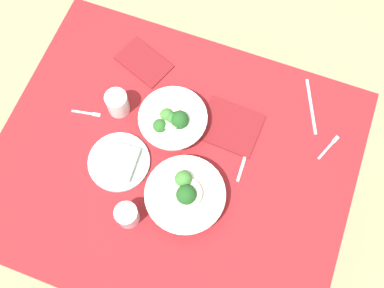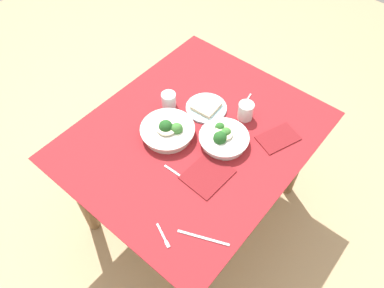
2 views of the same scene
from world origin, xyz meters
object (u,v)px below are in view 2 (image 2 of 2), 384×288
(bread_side_plate, at_px, (206,107))
(water_glass_center, at_px, (169,100))
(fork_by_far_bowl, at_px, (246,101))
(napkin_folded_upper, at_px, (278,138))
(table_knife_left, at_px, (181,176))
(water_glass_side, at_px, (246,111))
(napkin_folded_lower, at_px, (207,175))
(fork_by_near_bowl, at_px, (164,237))
(broccoli_bowl_far, at_px, (168,131))
(broccoli_bowl_near, at_px, (223,138))
(table_knife_right, at_px, (203,238))

(bread_side_plate, height_order, water_glass_center, water_glass_center)
(fork_by_far_bowl, distance_m, napkin_folded_upper, 0.28)
(table_knife_left, bearing_deg, water_glass_side, -93.86)
(napkin_folded_upper, height_order, napkin_folded_lower, same)
(bread_side_plate, xyz_separation_m, napkin_folded_upper, (0.07, -0.38, -0.01))
(napkin_folded_upper, bearing_deg, fork_by_near_bowl, 173.34)
(broccoli_bowl_far, relative_size, fork_by_near_bowl, 2.45)
(water_glass_center, bearing_deg, table_knife_left, -131.35)
(broccoli_bowl_near, bearing_deg, fork_by_near_bowl, -168.85)
(fork_by_far_bowl, xyz_separation_m, table_knife_left, (-0.57, -0.04, -0.00))
(broccoli_bowl_near, xyz_separation_m, napkin_folded_upper, (0.19, -0.19, -0.03))
(fork_by_near_bowl, height_order, napkin_folded_lower, napkin_folded_lower)
(broccoli_bowl_far, relative_size, napkin_folded_upper, 1.35)
(table_knife_right, bearing_deg, table_knife_left, -55.22)
(water_glass_center, distance_m, table_knife_right, 0.74)
(broccoli_bowl_far, xyz_separation_m, table_knife_right, (-0.30, -0.46, -0.03))
(fork_by_far_bowl, distance_m, fork_by_near_bowl, 0.84)
(fork_by_near_bowl, height_order, table_knife_left, same)
(broccoli_bowl_far, height_order, napkin_folded_upper, broccoli_bowl_far)
(bread_side_plate, relative_size, water_glass_side, 2.28)
(bread_side_plate, xyz_separation_m, table_knife_right, (-0.55, -0.42, -0.01))
(broccoli_bowl_near, relative_size, napkin_folded_upper, 1.23)
(table_knife_left, relative_size, table_knife_right, 0.86)
(fork_by_near_bowl, bearing_deg, water_glass_side, 121.93)
(table_knife_left, distance_m, napkin_folded_upper, 0.51)
(water_glass_center, height_order, napkin_folded_upper, water_glass_center)
(bread_side_plate, distance_m, napkin_folded_lower, 0.40)
(fork_by_near_bowl, relative_size, napkin_folded_lower, 0.52)
(fork_by_near_bowl, distance_m, napkin_folded_upper, 0.72)
(fork_by_far_bowl, height_order, napkin_folded_lower, napkin_folded_lower)
(napkin_folded_upper, bearing_deg, table_knife_right, -176.26)
(table_knife_right, bearing_deg, broccoli_bowl_far, -56.65)
(table_knife_left, distance_m, table_knife_right, 0.30)
(fork_by_near_bowl, bearing_deg, napkin_folded_lower, 120.67)
(broccoli_bowl_near, xyz_separation_m, water_glass_center, (0.02, 0.36, 0.01))
(fork_by_near_bowl, xyz_separation_m, table_knife_right, (0.10, -0.12, -0.00))
(broccoli_bowl_near, distance_m, fork_by_near_bowl, 0.54)
(broccoli_bowl_far, height_order, napkin_folded_lower, broccoli_bowl_far)
(broccoli_bowl_far, bearing_deg, water_glass_center, 40.73)
(table_knife_right, height_order, napkin_folded_lower, napkin_folded_lower)
(table_knife_right, distance_m, napkin_folded_lower, 0.30)
(table_knife_right, bearing_deg, broccoli_bowl_near, -85.51)
(broccoli_bowl_far, height_order, fork_by_near_bowl, broccoli_bowl_far)
(bread_side_plate, bearing_deg, fork_by_far_bowl, -35.81)
(water_glass_center, relative_size, fork_by_far_bowl, 0.77)
(fork_by_far_bowl, relative_size, table_knife_left, 0.56)
(broccoli_bowl_near, xyz_separation_m, fork_by_near_bowl, (-0.53, -0.10, -0.03))
(table_knife_left, height_order, napkin_folded_upper, napkin_folded_upper)
(broccoli_bowl_near, bearing_deg, water_glass_center, 87.50)
(napkin_folded_upper, bearing_deg, fork_by_far_bowl, 67.47)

